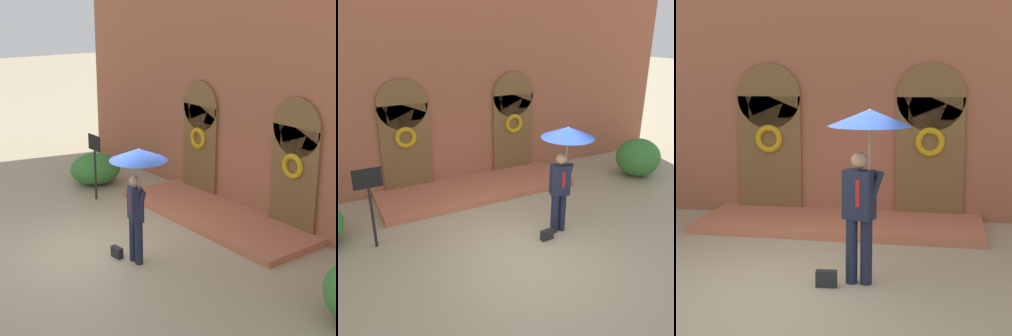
{
  "view_description": "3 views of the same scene",
  "coord_description": "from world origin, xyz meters",
  "views": [
    {
      "loc": [
        9.3,
        -5.3,
        5.02
      ],
      "look_at": [
        0.08,
        1.6,
        1.55
      ],
      "focal_mm": 60.0,
      "sensor_mm": 36.0,
      "label": 1
    },
    {
      "loc": [
        -3.59,
        -5.65,
        4.3
      ],
      "look_at": [
        0.04,
        1.34,
        1.27
      ],
      "focal_mm": 40.0,
      "sensor_mm": 36.0,
      "label": 2
    },
    {
      "loc": [
        1.88,
        -6.9,
        2.76
      ],
      "look_at": [
        0.36,
        1.51,
        1.38
      ],
      "focal_mm": 60.0,
      "sensor_mm": 36.0,
      "label": 3
    }
  ],
  "objects": [
    {
      "name": "handbag",
      "position": [
        0.37,
        0.09,
        0.11
      ],
      "size": [
        0.29,
        0.14,
        0.22
      ],
      "primitive_type": "cube",
      "rotation": [
        0.0,
        0.0,
        0.08
      ],
      "color": "black",
      "rests_on": "ground"
    },
    {
      "name": "ground_plane",
      "position": [
        0.0,
        0.0,
        0.0
      ],
      "size": [
        80.0,
        80.0,
        0.0
      ],
      "primitive_type": "plane",
      "color": "tan"
    },
    {
      "name": "building_facade",
      "position": [
        -0.0,
        4.15,
        2.68
      ],
      "size": [
        14.0,
        2.3,
        5.6
      ],
      "color": "#9E563D",
      "rests_on": "ground"
    },
    {
      "name": "person_with_umbrella",
      "position": [
        0.88,
        0.29,
        1.91
      ],
      "size": [
        1.1,
        1.1,
        2.36
      ],
      "color": "#191E33",
      "rests_on": "ground"
    }
  ]
}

